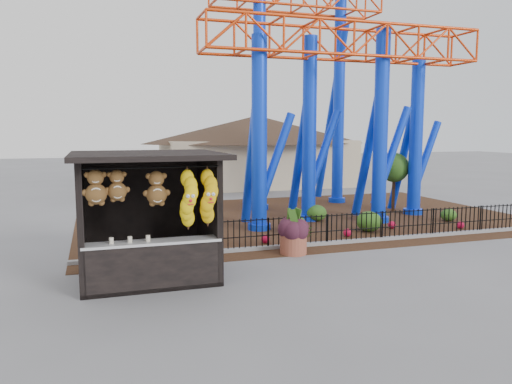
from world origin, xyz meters
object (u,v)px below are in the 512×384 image
object	(u,v)px
roller_coaster	(325,63)
terracotta_planter	(293,243)
potted_plant	(299,239)
prize_booth	(149,219)

from	to	relation	value
roller_coaster	terracotta_planter	bearing A→B (deg)	-122.47
terracotta_planter	potted_plant	bearing A→B (deg)	5.83
prize_booth	roller_coaster	distance (m)	11.98
potted_plant	terracotta_planter	bearing A→B (deg)	-173.33
roller_coaster	terracotta_planter	distance (m)	9.34
terracotta_planter	potted_plant	distance (m)	0.23
prize_booth	roller_coaster	world-z (taller)	roller_coaster
prize_booth	potted_plant	world-z (taller)	prize_booth
prize_booth	potted_plant	distance (m)	4.87
prize_booth	potted_plant	xyz separation A→B (m)	(4.52, 1.40, -1.12)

